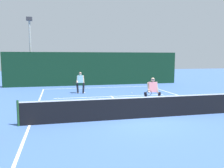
% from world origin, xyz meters
% --- Properties ---
extents(ground_plane, '(80.00, 80.00, 0.00)m').
position_xyz_m(ground_plane, '(0.00, 0.00, 0.00)').
color(ground_plane, '#3F63A6').
extents(court_line_baseline_far, '(9.74, 0.10, 0.01)m').
position_xyz_m(court_line_baseline_far, '(0.00, 11.13, 0.00)').
color(court_line_baseline_far, white).
rests_on(court_line_baseline_far, ground_plane).
extents(court_line_sideline_left, '(0.10, 22.26, 0.01)m').
position_xyz_m(court_line_sideline_left, '(-4.87, 0.00, 0.00)').
color(court_line_sideline_left, white).
rests_on(court_line_sideline_left, ground_plane).
extents(court_line_service, '(7.94, 0.10, 0.01)m').
position_xyz_m(court_line_service, '(0.00, 6.16, 0.00)').
color(court_line_service, white).
rests_on(court_line_service, ground_plane).
extents(court_line_centre, '(0.10, 6.40, 0.01)m').
position_xyz_m(court_line_centre, '(0.00, 3.20, 0.00)').
color(court_line_centre, white).
rests_on(court_line_centre, ground_plane).
extents(tennis_net, '(10.67, 0.09, 1.06)m').
position_xyz_m(tennis_net, '(0.00, 0.00, 0.51)').
color(tennis_net, '#1E4723').
rests_on(tennis_net, ground_plane).
extents(player_near, '(1.04, 0.84, 1.64)m').
position_xyz_m(player_near, '(1.45, 2.25, 0.90)').
color(player_near, black).
rests_on(player_near, ground_plane).
extents(player_far, '(0.93, 0.83, 1.63)m').
position_xyz_m(player_far, '(-1.98, 8.09, 0.89)').
color(player_far, black).
rests_on(player_far, ground_plane).
extents(tennis_ball, '(0.07, 0.07, 0.07)m').
position_xyz_m(tennis_ball, '(-3.69, 6.04, 0.03)').
color(tennis_ball, '#D1E033').
rests_on(tennis_ball, ground_plane).
extents(tennis_ball_extra, '(0.07, 0.07, 0.07)m').
position_xyz_m(tennis_ball_extra, '(1.87, 7.21, 0.03)').
color(tennis_ball_extra, '#D1E033').
rests_on(tennis_ball_extra, ground_plane).
extents(back_fence_windscreen, '(17.17, 0.12, 3.25)m').
position_xyz_m(back_fence_windscreen, '(0.00, 13.14, 1.62)').
color(back_fence_windscreen, black).
rests_on(back_fence_windscreen, ground_plane).
extents(light_pole, '(0.55, 0.44, 6.68)m').
position_xyz_m(light_pole, '(-6.20, 15.01, 4.16)').
color(light_pole, '#9EA39E').
rests_on(light_pole, ground_plane).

